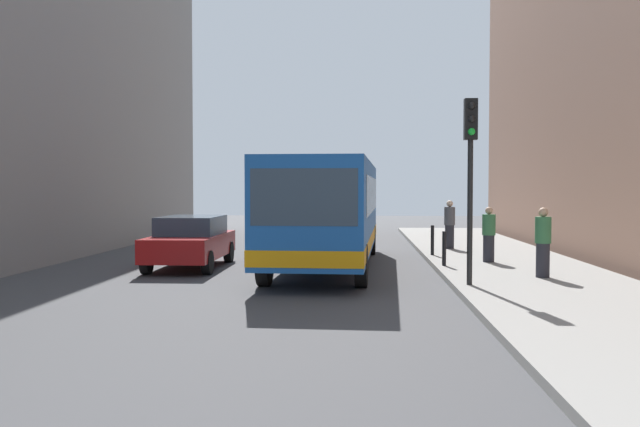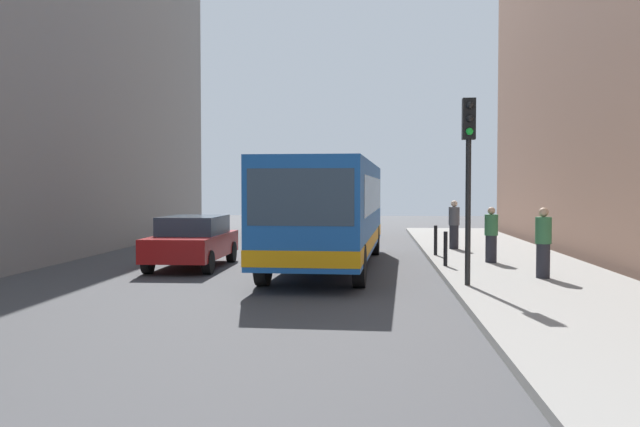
% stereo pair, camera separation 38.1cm
% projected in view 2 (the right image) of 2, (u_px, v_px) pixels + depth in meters
% --- Properties ---
extents(ground_plane, '(80.00, 80.00, 0.00)m').
position_uv_depth(ground_plane, '(315.00, 279.00, 17.24)').
color(ground_plane, '#424244').
extents(sidewalk, '(4.40, 40.00, 0.15)m').
position_uv_depth(sidewalk, '(534.00, 278.00, 16.81)').
color(sidewalk, gray).
rests_on(sidewalk, ground).
extents(bus, '(3.03, 11.12, 3.00)m').
position_uv_depth(bus, '(330.00, 208.00, 19.82)').
color(bus, '#19519E').
rests_on(bus, ground).
extents(car_beside_bus, '(1.87, 4.41, 1.48)m').
position_uv_depth(car_beside_bus, '(193.00, 240.00, 19.75)').
color(car_beside_bus, maroon).
rests_on(car_beside_bus, ground).
extents(car_behind_bus, '(2.00, 4.47, 1.48)m').
position_uv_depth(car_behind_bus, '(349.00, 221.00, 31.67)').
color(car_behind_bus, silver).
rests_on(car_behind_bus, ground).
extents(traffic_light, '(0.28, 0.33, 4.10)m').
position_uv_depth(traffic_light, '(469.00, 155.00, 14.98)').
color(traffic_light, black).
rests_on(traffic_light, sidewalk).
extents(bollard_near, '(0.11, 0.11, 0.95)m').
position_uv_depth(bollard_near, '(445.00, 249.00, 18.82)').
color(bollard_near, black).
rests_on(bollard_near, sidewalk).
extents(bollard_mid, '(0.11, 0.11, 0.95)m').
position_uv_depth(bollard_mid, '(436.00, 240.00, 21.86)').
color(bollard_mid, black).
rests_on(bollard_mid, sidewalk).
extents(pedestrian_near_signal, '(0.38, 0.38, 1.68)m').
position_uv_depth(pedestrian_near_signal, '(543.00, 243.00, 16.28)').
color(pedestrian_near_signal, '#26262D').
rests_on(pedestrian_near_signal, sidewalk).
extents(pedestrian_mid_sidewalk, '(0.38, 0.38, 1.60)m').
position_uv_depth(pedestrian_mid_sidewalk, '(491.00, 235.00, 19.72)').
color(pedestrian_mid_sidewalk, '#26262D').
rests_on(pedestrian_mid_sidewalk, sidewalk).
extents(pedestrian_far_sidewalk, '(0.38, 0.38, 1.71)m').
position_uv_depth(pedestrian_far_sidewalk, '(454.00, 225.00, 24.11)').
color(pedestrian_far_sidewalk, '#26262D').
rests_on(pedestrian_far_sidewalk, sidewalk).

